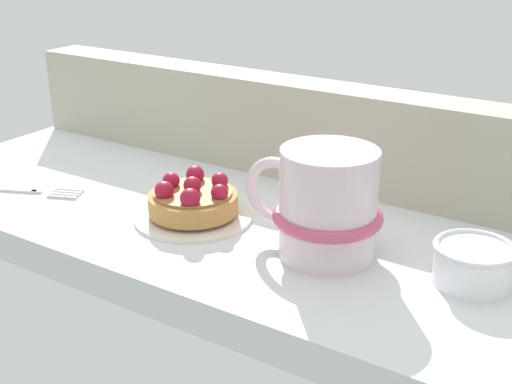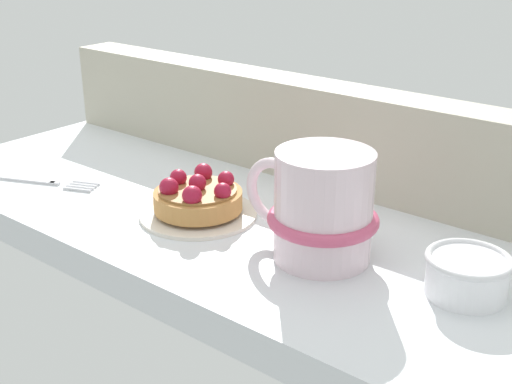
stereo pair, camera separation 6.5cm
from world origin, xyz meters
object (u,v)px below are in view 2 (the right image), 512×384
(dessert_plate, at_px, (199,212))
(dessert_fork, at_px, (30,179))
(sugar_bowl, at_px, (467,274))
(raspberry_tart, at_px, (198,196))
(coffee_mug, at_px, (321,207))

(dessert_plate, bearing_deg, dessert_fork, -166.18)
(dessert_fork, relative_size, sugar_bowl, 2.37)
(dessert_plate, relative_size, raspberry_tart, 1.33)
(coffee_mug, height_order, dessert_fork, coffee_mug)
(raspberry_tart, relative_size, sugar_bowl, 1.30)
(coffee_mug, bearing_deg, dessert_fork, -171.18)
(coffee_mug, distance_m, sugar_bowl, 0.14)
(dessert_fork, xyz_separation_m, sugar_bowl, (0.51, 0.08, 0.02))
(sugar_bowl, bearing_deg, coffee_mug, -171.46)
(dessert_plate, bearing_deg, raspberry_tart, -137.82)
(dessert_plate, xyz_separation_m, dessert_fork, (-0.22, -0.05, -0.00))
(dessert_plate, distance_m, dessert_fork, 0.23)
(dessert_fork, bearing_deg, sugar_bowl, 8.75)
(dessert_plate, xyz_separation_m, raspberry_tart, (-0.00, -0.00, 0.02))
(dessert_plate, bearing_deg, sugar_bowl, 4.64)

